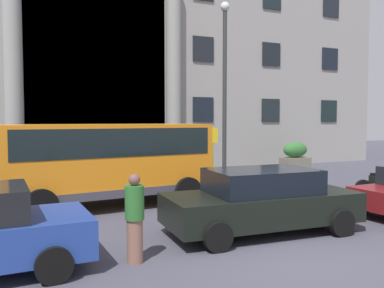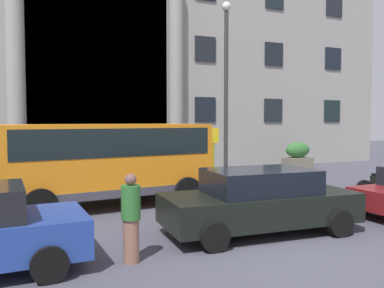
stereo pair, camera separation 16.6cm
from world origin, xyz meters
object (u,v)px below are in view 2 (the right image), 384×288
hedge_planter_entrance_right (190,159)px  pedestrian_woman_dark_dress (131,218)px  hedge_planter_far_west (116,164)px  scooter_by_planter (241,197)px  white_taxi_kerbside (260,201)px  orange_minibus (107,157)px  bus_stop_sign (213,150)px  hedge_planter_far_east (39,171)px  hedge_planter_east (298,156)px  lamppost_plaza_centre (226,78)px  motorcycle_near_kerb (383,184)px

hedge_planter_entrance_right → pedestrian_woman_dark_dress: size_ratio=0.97×
hedge_planter_far_west → scooter_by_planter: hedge_planter_far_west is taller
hedge_planter_far_west → white_taxi_kerbside: 9.75m
hedge_planter_entrance_right → pedestrian_woman_dark_dress: 12.00m
orange_minibus → bus_stop_sign: orange_minibus is taller
hedge_planter_far_west → white_taxi_kerbside: size_ratio=0.32×
bus_stop_sign → hedge_planter_entrance_right: size_ratio=1.45×
hedge_planter_far_east → scooter_by_planter: bearing=-54.7°
bus_stop_sign → hedge_planter_east: bus_stop_sign is taller
lamppost_plaza_centre → hedge_planter_far_west: bearing=155.3°
bus_stop_sign → orange_minibus: bearing=-156.6°
hedge_planter_entrance_right → lamppost_plaza_centre: bearing=-70.1°
bus_stop_sign → hedge_planter_entrance_right: bus_stop_sign is taller
pedestrian_woman_dark_dress → hedge_planter_far_east: bearing=-65.8°
pedestrian_woman_dark_dress → hedge_planter_far_west: bearing=-83.4°
hedge_planter_entrance_right → motorcycle_near_kerb: 8.68m
motorcycle_near_kerb → hedge_planter_far_east: bearing=161.6°
hedge_planter_east → pedestrian_woman_dark_dress: (-11.89, -10.57, 0.13)m
orange_minibus → hedge_planter_far_east: size_ratio=3.68×
bus_stop_sign → scooter_by_planter: (-1.29, -4.45, -1.01)m
white_taxi_kerbside → scooter_by_planter: size_ratio=2.30×
hedge_planter_east → motorcycle_near_kerb: 7.89m
hedge_planter_east → hedge_planter_entrance_right: bearing=179.5°
orange_minibus → hedge_planter_far_west: 5.45m
pedestrian_woman_dark_dress → lamppost_plaza_centre: lamppost_plaza_centre is taller
orange_minibus → bus_stop_sign: (4.63, 2.01, -0.06)m
hedge_planter_entrance_right → hedge_planter_far_east: size_ratio=0.93×
hedge_planter_east → hedge_planter_far_west: size_ratio=1.02×
hedge_planter_east → lamppost_plaza_centre: size_ratio=0.20×
motorcycle_near_kerb → scooter_by_planter: same height
hedge_planter_east → hedge_planter_far_west: bearing=-179.3°
bus_stop_sign → white_taxi_kerbside: 6.78m
motorcycle_near_kerb → pedestrian_woman_dark_dress: pedestrian_woman_dark_dress is taller
orange_minibus → scooter_by_planter: (3.34, -2.44, -1.07)m
hedge_planter_far_east → scooter_by_planter: 8.93m
orange_minibus → lamppost_plaza_centre: 7.25m
hedge_planter_far_west → white_taxi_kerbside: bearing=-82.2°
hedge_planter_entrance_right → hedge_planter_far_east: (-6.81, -0.54, -0.17)m
orange_minibus → pedestrian_woman_dark_dress: bearing=-102.8°
hedge_planter_far_west → hedge_planter_east: bearing=0.7°
hedge_planter_east → hedge_planter_far_east: hedge_planter_east is taller
orange_minibus → bus_stop_sign: size_ratio=2.72×
hedge_planter_far_west → white_taxi_kerbside: white_taxi_kerbside is taller
orange_minibus → white_taxi_kerbside: bearing=-65.0°
orange_minibus → pedestrian_woman_dark_dress: 5.32m
bus_stop_sign → hedge_planter_entrance_right: 3.47m
bus_stop_sign → lamppost_plaza_centre: size_ratio=0.30×
hedge_planter_far_east → pedestrian_woman_dark_dress: bearing=-83.1°
orange_minibus → white_taxi_kerbside: (2.71, -4.46, -0.76)m
hedge_planter_far_east → lamppost_plaza_centre: lamppost_plaza_centre is taller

